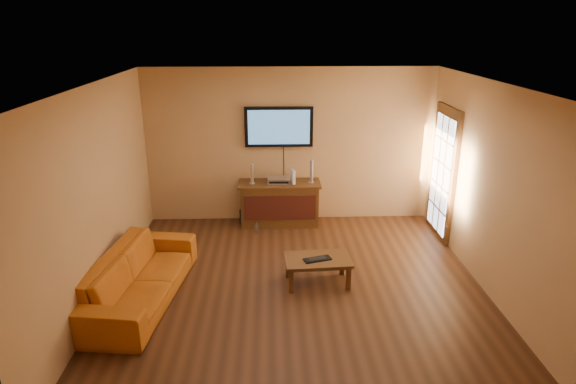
{
  "coord_description": "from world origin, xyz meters",
  "views": [
    {
      "loc": [
        -0.33,
        -5.67,
        3.39
      ],
      "look_at": [
        -0.1,
        0.8,
        1.1
      ],
      "focal_mm": 30.0,
      "sensor_mm": 36.0,
      "label": 1
    }
  ],
  "objects_px": {
    "television": "(279,127)",
    "coffee_table": "(318,262)",
    "sofa": "(139,269)",
    "game_console": "(293,176)",
    "bottle": "(256,228)",
    "media_console": "(280,203)",
    "speaker_left": "(252,175)",
    "av_receiver": "(279,180)",
    "speaker_right": "(311,172)",
    "keyboard": "(317,259)",
    "subwoofer": "(249,215)"
  },
  "relations": [
    {
      "from": "television",
      "to": "coffee_table",
      "type": "distance_m",
      "value": 2.74
    },
    {
      "from": "coffee_table",
      "to": "game_console",
      "type": "height_order",
      "value": "game_console"
    },
    {
      "from": "speaker_left",
      "to": "keyboard",
      "type": "relative_size",
      "value": 0.89
    },
    {
      "from": "television",
      "to": "coffee_table",
      "type": "height_order",
      "value": "television"
    },
    {
      "from": "television",
      "to": "subwoofer",
      "type": "bearing_deg",
      "value": -166.78
    },
    {
      "from": "speaker_right",
      "to": "keyboard",
      "type": "bearing_deg",
      "value": -92.34
    },
    {
      "from": "television",
      "to": "speaker_right",
      "type": "distance_m",
      "value": 0.96
    },
    {
      "from": "speaker_left",
      "to": "av_receiver",
      "type": "height_order",
      "value": "speaker_left"
    },
    {
      "from": "television",
      "to": "av_receiver",
      "type": "bearing_deg",
      "value": -92.67
    },
    {
      "from": "media_console",
      "to": "speaker_left",
      "type": "xyz_separation_m",
      "value": [
        -0.47,
        -0.03,
        0.54
      ]
    },
    {
      "from": "game_console",
      "to": "subwoofer",
      "type": "xyz_separation_m",
      "value": [
        -0.78,
        0.13,
        -0.76
      ]
    },
    {
      "from": "sofa",
      "to": "game_console",
      "type": "xyz_separation_m",
      "value": [
        2.07,
        2.37,
        0.46
      ]
    },
    {
      "from": "coffee_table",
      "to": "television",
      "type": "bearing_deg",
      "value": 101.56
    },
    {
      "from": "sofa",
      "to": "subwoofer",
      "type": "relative_size",
      "value": 8.45
    },
    {
      "from": "bottle",
      "to": "speaker_left",
      "type": "bearing_deg",
      "value": 100.12
    },
    {
      "from": "keyboard",
      "to": "coffee_table",
      "type": "bearing_deg",
      "value": 76.42
    },
    {
      "from": "media_console",
      "to": "bottle",
      "type": "distance_m",
      "value": 0.64
    },
    {
      "from": "speaker_right",
      "to": "keyboard",
      "type": "height_order",
      "value": "speaker_right"
    },
    {
      "from": "game_console",
      "to": "sofa",
      "type": "bearing_deg",
      "value": -143.33
    },
    {
      "from": "television",
      "to": "av_receiver",
      "type": "xyz_separation_m",
      "value": [
        -0.01,
        -0.22,
        -0.89
      ]
    },
    {
      "from": "av_receiver",
      "to": "game_console",
      "type": "bearing_deg",
      "value": -8.39
    },
    {
      "from": "av_receiver",
      "to": "media_console",
      "type": "bearing_deg",
      "value": -47.74
    },
    {
      "from": "coffee_table",
      "to": "speaker_left",
      "type": "bearing_deg",
      "value": 114.57
    },
    {
      "from": "subwoofer",
      "to": "bottle",
      "type": "relative_size",
      "value": 1.34
    },
    {
      "from": "keyboard",
      "to": "game_console",
      "type": "bearing_deg",
      "value": 96.35
    },
    {
      "from": "speaker_right",
      "to": "game_console",
      "type": "bearing_deg",
      "value": -176.92
    },
    {
      "from": "speaker_right",
      "to": "bottle",
      "type": "height_order",
      "value": "speaker_right"
    },
    {
      "from": "coffee_table",
      "to": "speaker_right",
      "type": "distance_m",
      "value": 2.18
    },
    {
      "from": "speaker_left",
      "to": "bottle",
      "type": "bearing_deg",
      "value": -79.88
    },
    {
      "from": "speaker_left",
      "to": "av_receiver",
      "type": "relative_size",
      "value": 0.91
    },
    {
      "from": "keyboard",
      "to": "speaker_left",
      "type": "bearing_deg",
      "value": 113.98
    },
    {
      "from": "speaker_left",
      "to": "av_receiver",
      "type": "xyz_separation_m",
      "value": [
        0.46,
        0.04,
        -0.12
      ]
    },
    {
      "from": "subwoofer",
      "to": "bottle",
      "type": "xyz_separation_m",
      "value": [
        0.14,
        -0.49,
        -0.04
      ]
    },
    {
      "from": "speaker_right",
      "to": "game_console",
      "type": "relative_size",
      "value": 1.66
    },
    {
      "from": "game_console",
      "to": "keyboard",
      "type": "distance_m",
      "value": 2.17
    },
    {
      "from": "television",
      "to": "bottle",
      "type": "bearing_deg",
      "value": -123.15
    },
    {
      "from": "speaker_left",
      "to": "av_receiver",
      "type": "distance_m",
      "value": 0.48
    },
    {
      "from": "television",
      "to": "speaker_left",
      "type": "xyz_separation_m",
      "value": [
        -0.47,
        -0.26,
        -0.77
      ]
    },
    {
      "from": "television",
      "to": "bottle",
      "type": "xyz_separation_m",
      "value": [
        -0.4,
        -0.62,
        -1.61
      ]
    },
    {
      "from": "media_console",
      "to": "coffee_table",
      "type": "xyz_separation_m",
      "value": [
        0.47,
        -2.09,
        -0.07
      ]
    },
    {
      "from": "subwoofer",
      "to": "television",
      "type": "bearing_deg",
      "value": 32.12
    },
    {
      "from": "coffee_table",
      "to": "av_receiver",
      "type": "relative_size",
      "value": 2.38
    },
    {
      "from": "television",
      "to": "sofa",
      "type": "relative_size",
      "value": 0.53
    },
    {
      "from": "coffee_table",
      "to": "subwoofer",
      "type": "xyz_separation_m",
      "value": [
        -1.02,
        2.19,
        -0.19
      ]
    },
    {
      "from": "speaker_left",
      "to": "coffee_table",
      "type": "bearing_deg",
      "value": -65.43
    },
    {
      "from": "game_console",
      "to": "keyboard",
      "type": "xyz_separation_m",
      "value": [
        0.23,
        -2.1,
        -0.5
      ]
    },
    {
      "from": "sofa",
      "to": "game_console",
      "type": "relative_size",
      "value": 9.21
    },
    {
      "from": "television",
      "to": "coffee_table",
      "type": "relative_size",
      "value": 1.27
    },
    {
      "from": "coffee_table",
      "to": "av_receiver",
      "type": "xyz_separation_m",
      "value": [
        -0.48,
        2.1,
        0.49
      ]
    },
    {
      "from": "sofa",
      "to": "av_receiver",
      "type": "relative_size",
      "value": 5.71
    }
  ]
}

